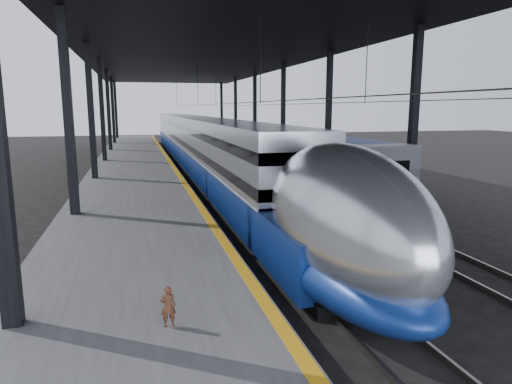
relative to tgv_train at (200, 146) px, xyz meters
name	(u,v)px	position (x,y,z in m)	size (l,w,h in m)	color
ground	(242,265)	(-2.00, -24.16, -2.09)	(160.00, 160.00, 0.00)	black
platform	(134,174)	(-5.50, -4.16, -1.59)	(6.00, 80.00, 1.00)	#4C4C4F
yellow_strip	(172,166)	(-2.70, -4.16, -1.09)	(0.30, 80.00, 0.01)	orange
rails	(240,175)	(2.50, -4.16, -2.01)	(6.52, 80.00, 0.16)	slate
canopy	(205,54)	(-0.10, -4.16, 7.02)	(18.00, 75.00, 9.47)	black
tgv_train	(200,146)	(0.00, 0.00, 0.00)	(3.12, 65.20, 4.48)	silver
second_train	(243,143)	(5.00, 5.55, -0.23)	(2.68, 56.05, 3.69)	navy
child	(168,306)	(-4.84, -30.02, -0.68)	(0.30, 0.20, 0.83)	#4E291A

